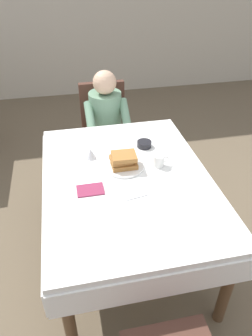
{
  "coord_description": "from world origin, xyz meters",
  "views": [
    {
      "loc": [
        -0.35,
        -1.63,
        2.01
      ],
      "look_at": [
        -0.0,
        0.04,
        0.79
      ],
      "focal_mm": 33.67,
      "sensor_mm": 36.0,
      "label": 1
    }
  ],
  "objects_px": {
    "cup_coffee": "(159,161)",
    "diner_person": "(106,119)",
    "knife_right_of_plate": "(150,165)",
    "chair_diner": "(104,124)",
    "fork_left_of_plate": "(97,172)",
    "syrup_pitcher": "(91,154)",
    "breakfast_stack": "(123,160)",
    "plate_breakfast": "(123,166)",
    "dining_table_main": "(127,187)",
    "spoon_near_edge": "(137,197)",
    "bowl_butter": "(144,144)"
  },
  "relations": [
    {
      "from": "chair_diner",
      "to": "plate_breakfast",
      "type": "xyz_separation_m",
      "value": [
        -0.02,
        -1.05,
        0.22
      ]
    },
    {
      "from": "cup_coffee",
      "to": "diner_person",
      "type": "bearing_deg",
      "value": 103.89
    },
    {
      "from": "diner_person",
      "to": "cup_coffee",
      "type": "height_order",
      "value": "diner_person"
    },
    {
      "from": "cup_coffee",
      "to": "fork_left_of_plate",
      "type": "height_order",
      "value": "cup_coffee"
    },
    {
      "from": "diner_person",
      "to": "syrup_pitcher",
      "type": "bearing_deg",
      "value": 73.04
    },
    {
      "from": "chair_diner",
      "to": "plate_breakfast",
      "type": "distance_m",
      "value": 1.07
    },
    {
      "from": "chair_diner",
      "to": "fork_left_of_plate",
      "type": "bearing_deg",
      "value": 79.13
    },
    {
      "from": "knife_right_of_plate",
      "to": "syrup_pitcher",
      "type": "bearing_deg",
      "value": 66.82
    },
    {
      "from": "bowl_butter",
      "to": "knife_right_of_plate",
      "type": "xyz_separation_m",
      "value": [
        -0.02,
        -0.25,
        -0.02
      ]
    },
    {
      "from": "plate_breakfast",
      "to": "fork_left_of_plate",
      "type": "distance_m",
      "value": 0.19
    },
    {
      "from": "knife_right_of_plate",
      "to": "diner_person",
      "type": "bearing_deg",
      "value": 11.99
    },
    {
      "from": "breakfast_stack",
      "to": "syrup_pitcher",
      "type": "distance_m",
      "value": 0.27
    },
    {
      "from": "chair_diner",
      "to": "plate_breakfast",
      "type": "height_order",
      "value": "chair_diner"
    },
    {
      "from": "diner_person",
      "to": "syrup_pitcher",
      "type": "height_order",
      "value": "diner_person"
    },
    {
      "from": "cup_coffee",
      "to": "bowl_butter",
      "type": "bearing_deg",
      "value": 97.73
    },
    {
      "from": "diner_person",
      "to": "spoon_near_edge",
      "type": "height_order",
      "value": "diner_person"
    },
    {
      "from": "chair_diner",
      "to": "syrup_pitcher",
      "type": "relative_size",
      "value": 11.63
    },
    {
      "from": "syrup_pitcher",
      "to": "knife_right_of_plate",
      "type": "relative_size",
      "value": 0.4
    },
    {
      "from": "fork_left_of_plate",
      "to": "dining_table_main",
      "type": "bearing_deg",
      "value": -121.61
    },
    {
      "from": "dining_table_main",
      "to": "fork_left_of_plate",
      "type": "height_order",
      "value": "fork_left_of_plate"
    },
    {
      "from": "dining_table_main",
      "to": "fork_left_of_plate",
      "type": "xyz_separation_m",
      "value": [
        -0.19,
        0.1,
        0.09
      ]
    },
    {
      "from": "dining_table_main",
      "to": "spoon_near_edge",
      "type": "relative_size",
      "value": 10.16
    },
    {
      "from": "diner_person",
      "to": "chair_diner",
      "type": "bearing_deg",
      "value": -90.0
    },
    {
      "from": "plate_breakfast",
      "to": "bowl_butter",
      "type": "xyz_separation_m",
      "value": [
        0.21,
        0.23,
        0.01
      ]
    },
    {
      "from": "syrup_pitcher",
      "to": "spoon_near_edge",
      "type": "bearing_deg",
      "value": -65.16
    },
    {
      "from": "plate_breakfast",
      "to": "syrup_pitcher",
      "type": "xyz_separation_m",
      "value": [
        -0.21,
        0.16,
        0.03
      ]
    },
    {
      "from": "plate_breakfast",
      "to": "syrup_pitcher",
      "type": "height_order",
      "value": "syrup_pitcher"
    },
    {
      "from": "bowl_butter",
      "to": "spoon_near_edge",
      "type": "relative_size",
      "value": 0.73
    },
    {
      "from": "cup_coffee",
      "to": "syrup_pitcher",
      "type": "xyz_separation_m",
      "value": [
        -0.45,
        0.19,
        -0.01
      ]
    },
    {
      "from": "chair_diner",
      "to": "bowl_butter",
      "type": "relative_size",
      "value": 8.45
    },
    {
      "from": "breakfast_stack",
      "to": "syrup_pitcher",
      "type": "xyz_separation_m",
      "value": [
        -0.21,
        0.17,
        -0.03
      ]
    },
    {
      "from": "cup_coffee",
      "to": "bowl_butter",
      "type": "distance_m",
      "value": 0.27
    },
    {
      "from": "dining_table_main",
      "to": "bowl_butter",
      "type": "bearing_deg",
      "value": 59.48
    },
    {
      "from": "diner_person",
      "to": "knife_right_of_plate",
      "type": "relative_size",
      "value": 5.6
    },
    {
      "from": "plate_breakfast",
      "to": "spoon_near_edge",
      "type": "xyz_separation_m",
      "value": [
        0.02,
        -0.33,
        -0.01
      ]
    },
    {
      "from": "cup_coffee",
      "to": "plate_breakfast",
      "type": "bearing_deg",
      "value": 172.06
    },
    {
      "from": "plate_breakfast",
      "to": "knife_right_of_plate",
      "type": "xyz_separation_m",
      "value": [
        0.19,
        -0.02,
        -0.01
      ]
    },
    {
      "from": "dining_table_main",
      "to": "diner_person",
      "type": "distance_m",
      "value": 1.01
    },
    {
      "from": "cup_coffee",
      "to": "bowl_butter",
      "type": "relative_size",
      "value": 1.03
    },
    {
      "from": "syrup_pitcher",
      "to": "breakfast_stack",
      "type": "bearing_deg",
      "value": -39.04
    },
    {
      "from": "dining_table_main",
      "to": "spoon_near_edge",
      "type": "distance_m",
      "value": 0.23
    },
    {
      "from": "diner_person",
      "to": "fork_left_of_plate",
      "type": "distance_m",
      "value": 0.94
    },
    {
      "from": "cup_coffee",
      "to": "spoon_near_edge",
      "type": "relative_size",
      "value": 0.75
    },
    {
      "from": "breakfast_stack",
      "to": "bowl_butter",
      "type": "xyz_separation_m",
      "value": [
        0.21,
        0.24,
        -0.04
      ]
    },
    {
      "from": "chair_diner",
      "to": "spoon_near_edge",
      "type": "xyz_separation_m",
      "value": [
        0.0,
        -1.38,
        0.21
      ]
    },
    {
      "from": "bowl_butter",
      "to": "knife_right_of_plate",
      "type": "distance_m",
      "value": 0.25
    },
    {
      "from": "bowl_butter",
      "to": "syrup_pitcher",
      "type": "distance_m",
      "value": 0.42
    },
    {
      "from": "dining_table_main",
      "to": "spoon_near_edge",
      "type": "bearing_deg",
      "value": -85.37
    },
    {
      "from": "bowl_butter",
      "to": "dining_table_main",
      "type": "bearing_deg",
      "value": -120.52
    },
    {
      "from": "diner_person",
      "to": "plate_breakfast",
      "type": "distance_m",
      "value": 0.9
    }
  ]
}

